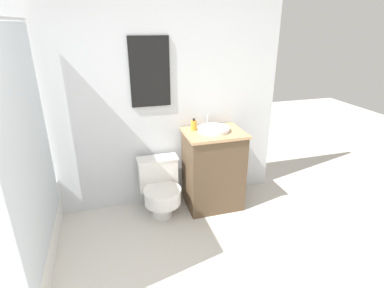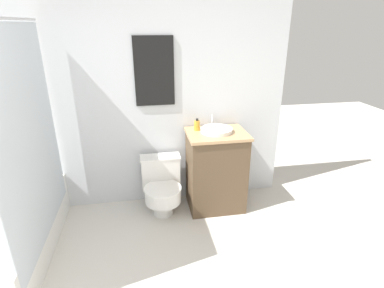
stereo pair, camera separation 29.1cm
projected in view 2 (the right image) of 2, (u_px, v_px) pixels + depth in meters
name	position (u px, v px, depth m)	size (l,w,h in m)	color
wall_back	(119.00, 95.00, 3.08)	(3.60, 0.07, 2.50)	silver
shower_area	(11.00, 231.00, 2.58)	(0.65, 1.50, 1.98)	white
toilet	(162.00, 185.00, 3.23)	(0.44, 0.53, 0.60)	white
vanity	(216.00, 170.00, 3.28)	(0.63, 0.50, 0.88)	brown
sink	(216.00, 130.00, 3.13)	(0.34, 0.37, 0.13)	white
soap_bottle	(197.00, 125.00, 3.16)	(0.06, 0.06, 0.13)	gold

